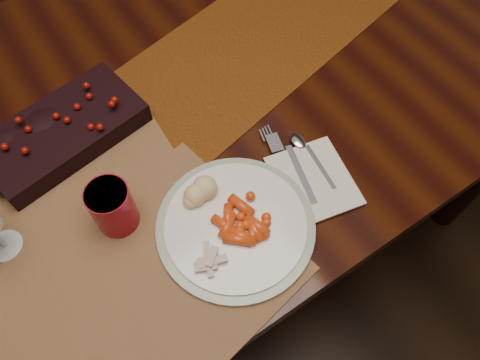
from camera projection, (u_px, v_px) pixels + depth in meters
floor at (188, 242)px, 1.64m from camera, size 5.00×5.00×0.00m
dining_table at (175, 192)px, 1.31m from camera, size 1.80×1.00×0.75m
table_runner at (177, 101)px, 0.99m from camera, size 1.61×0.65×0.00m
centerpiece at (62, 130)px, 0.92m from camera, size 0.33×0.21×0.06m
placemat_main at (89, 216)px, 0.86m from camera, size 0.42×0.31×0.00m
placemat_second at (142, 292)px, 0.79m from camera, size 0.55×0.45×0.00m
dinner_plate at (236, 226)px, 0.84m from camera, size 0.37×0.37×0.02m
baby_carrots at (242, 222)px, 0.83m from camera, size 0.11×0.10×0.02m
mashed_potatoes at (201, 199)px, 0.84m from camera, size 0.10×0.09×0.04m
turkey_shreds at (203, 260)px, 0.79m from camera, size 0.09×0.08×0.02m
napkin at (313, 180)px, 0.89m from camera, size 0.17×0.19×0.01m
fork at (294, 166)px, 0.90m from camera, size 0.07×0.17×0.00m
spoon at (313, 158)px, 0.91m from camera, size 0.05×0.14×0.00m
red_cup at (113, 207)px, 0.81m from camera, size 0.08×0.08×0.10m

